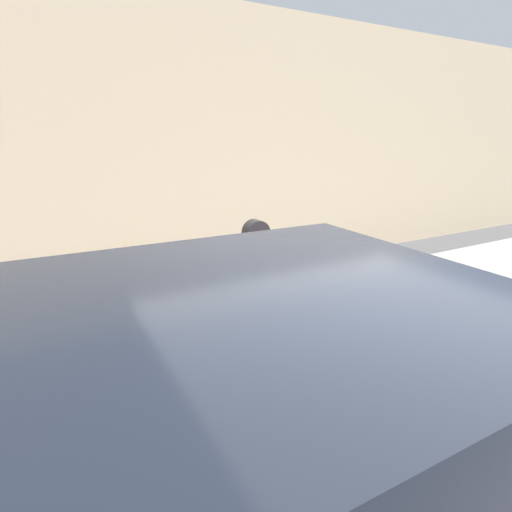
% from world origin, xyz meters
% --- Properties ---
extents(ground_plane, '(60.00, 60.00, 0.00)m').
position_xyz_m(ground_plane, '(0.00, 0.00, 0.00)').
color(ground_plane, '#515154').
extents(sidewalk, '(24.00, 2.80, 0.14)m').
position_xyz_m(sidewalk, '(0.00, 2.20, 0.07)').
color(sidewalk, '#9E9B96').
rests_on(sidewalk, ground_plane).
extents(building_facade, '(24.00, 0.30, 4.51)m').
position_xyz_m(building_facade, '(0.00, 5.05, 2.25)').
color(building_facade, tan).
rests_on(building_facade, ground_plane).
extents(parking_meter, '(0.21, 0.15, 1.65)m').
position_xyz_m(parking_meter, '(-0.20, 1.27, 1.32)').
color(parking_meter, slate).
rests_on(parking_meter, sidewalk).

